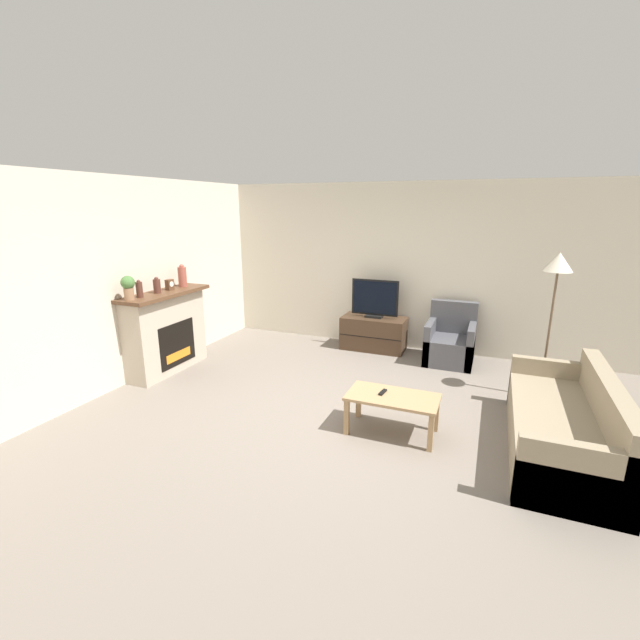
{
  "coord_description": "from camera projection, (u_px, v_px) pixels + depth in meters",
  "views": [
    {
      "loc": [
        1.49,
        -4.1,
        2.32
      ],
      "look_at": [
        -0.59,
        1.0,
        0.85
      ],
      "focal_mm": 24.0,
      "sensor_mm": 36.0,
      "label": 1
    }
  ],
  "objects": [
    {
      "name": "mantel_vase_centre_left",
      "position": [
        157.0,
        286.0,
        5.82
      ],
      "size": [
        0.1,
        0.1,
        0.22
      ],
      "color": "#512D23",
      "rests_on": "fireplace"
    },
    {
      "name": "mantel_vase_left",
      "position": [
        139.0,
        289.0,
        5.54
      ],
      "size": [
        0.08,
        0.08,
        0.23
      ],
      "color": "#512D23",
      "rests_on": "fireplace"
    },
    {
      "name": "mantel_vase_right",
      "position": [
        182.0,
        276.0,
        6.28
      ],
      "size": [
        0.12,
        0.12,
        0.33
      ],
      "color": "#994C3D",
      "rests_on": "fireplace"
    },
    {
      "name": "ground_plane",
      "position": [
        335.0,
        419.0,
        4.81
      ],
      "size": [
        24.0,
        24.0,
        0.0
      ],
      "primitive_type": "plane",
      "color": "slate"
    },
    {
      "name": "coffee_table",
      "position": [
        393.0,
        401.0,
        4.44
      ],
      "size": [
        0.94,
        0.5,
        0.42
      ],
      "color": "#A37F56",
      "rests_on": "ground"
    },
    {
      "name": "potted_plant",
      "position": [
        128.0,
        286.0,
        5.36
      ],
      "size": [
        0.17,
        0.17,
        0.31
      ],
      "color": "#936B4C",
      "rests_on": "fireplace"
    },
    {
      "name": "armchair",
      "position": [
        450.0,
        343.0,
        6.53
      ],
      "size": [
        0.7,
        0.76,
        0.9
      ],
      "color": "#4C4C51",
      "rests_on": "ground"
    },
    {
      "name": "mantel_clock",
      "position": [
        170.0,
        285.0,
        6.05
      ],
      "size": [
        0.08,
        0.11,
        0.15
      ],
      "color": "brown",
      "rests_on": "fireplace"
    },
    {
      "name": "fireplace",
      "position": [
        166.0,
        331.0,
        6.1
      ],
      "size": [
        0.5,
        1.41,
        1.17
      ],
      "color": "#B7A893",
      "rests_on": "ground"
    },
    {
      "name": "floor_lamp",
      "position": [
        557.0,
        274.0,
        4.96
      ],
      "size": [
        0.32,
        0.32,
        1.8
      ],
      "color": "black",
      "rests_on": "ground"
    },
    {
      "name": "tv",
      "position": [
        375.0,
        300.0,
        6.96
      ],
      "size": [
        0.77,
        0.18,
        0.63
      ],
      "color": "black",
      "rests_on": "tv_stand"
    },
    {
      "name": "couch",
      "position": [
        565.0,
        428.0,
        4.08
      ],
      "size": [
        0.86,
        2.04,
        0.78
      ],
      "color": "gray",
      "rests_on": "ground"
    },
    {
      "name": "wall_left",
      "position": [
        121.0,
        283.0,
        5.55
      ],
      "size": [
        0.06,
        12.0,
        2.7
      ],
      "color": "beige",
      "rests_on": "ground"
    },
    {
      "name": "tv_stand",
      "position": [
        374.0,
        333.0,
        7.11
      ],
      "size": [
        1.04,
        0.52,
        0.55
      ],
      "color": "#422D1E",
      "rests_on": "ground"
    },
    {
      "name": "wall_back",
      "position": [
        396.0,
        267.0,
        7.03
      ],
      "size": [
        12.0,
        0.06,
        2.7
      ],
      "color": "beige",
      "rests_on": "ground"
    },
    {
      "name": "remote",
      "position": [
        383.0,
        392.0,
        4.48
      ],
      "size": [
        0.06,
        0.15,
        0.02
      ],
      "rotation": [
        0.0,
        0.0,
        -0.15
      ],
      "color": "black",
      "rests_on": "coffee_table"
    }
  ]
}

